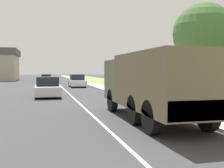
{
  "coord_description": "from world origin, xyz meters",
  "views": [
    {
      "loc": [
        -2.19,
        -1.4,
        2.1
      ],
      "look_at": [
        0.89,
        11.18,
        1.45
      ],
      "focal_mm": 45.0,
      "sensor_mm": 36.0,
      "label": 1
    }
  ],
  "objects_px": {
    "car_third_ahead": "(46,79)",
    "military_truck": "(153,82)",
    "car_nearest_ahead": "(48,88)",
    "car_second_ahead": "(77,81)"
  },
  "relations": [
    {
      "from": "military_truck",
      "to": "car_third_ahead",
      "type": "xyz_separation_m",
      "value": [
        -3.95,
        39.43,
        -0.98
      ]
    },
    {
      "from": "military_truck",
      "to": "car_nearest_ahead",
      "type": "xyz_separation_m",
      "value": [
        -4.1,
        11.66,
        -0.9
      ]
    },
    {
      "from": "car_nearest_ahead",
      "to": "car_second_ahead",
      "type": "bearing_deg",
      "value": 73.07
    },
    {
      "from": "military_truck",
      "to": "car_second_ahead",
      "type": "xyz_separation_m",
      "value": [
        -0.35,
        23.98,
        -0.9
      ]
    },
    {
      "from": "car_nearest_ahead",
      "to": "car_third_ahead",
      "type": "bearing_deg",
      "value": 89.7
    },
    {
      "from": "car_third_ahead",
      "to": "military_truck",
      "type": "bearing_deg",
      "value": -84.28
    },
    {
      "from": "car_nearest_ahead",
      "to": "car_second_ahead",
      "type": "relative_size",
      "value": 1.06
    },
    {
      "from": "car_nearest_ahead",
      "to": "car_third_ahead",
      "type": "relative_size",
      "value": 1.01
    },
    {
      "from": "military_truck",
      "to": "car_second_ahead",
      "type": "relative_size",
      "value": 1.84
    },
    {
      "from": "military_truck",
      "to": "car_third_ahead",
      "type": "height_order",
      "value": "military_truck"
    }
  ]
}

